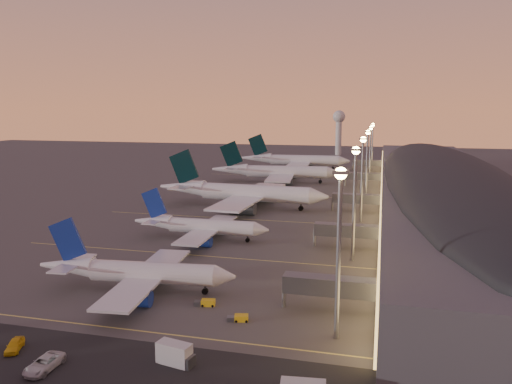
# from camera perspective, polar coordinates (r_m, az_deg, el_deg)

# --- Properties ---
(ground) EXTENTS (700.00, 700.00, 0.00)m
(ground) POSITION_cam_1_polar(r_m,az_deg,el_deg) (123.37, -6.09, -6.55)
(ground) COLOR #464341
(airliner_narrow_south) EXTENTS (38.62, 34.66, 13.79)m
(airliner_narrow_south) POSITION_cam_1_polar(r_m,az_deg,el_deg) (97.88, -13.56, -8.91)
(airliner_narrow_south) COLOR silver
(airliner_narrow_south) RESTS_ON ground
(airliner_narrow_north) EXTENTS (37.10, 33.00, 13.31)m
(airliner_narrow_north) POSITION_cam_1_polar(r_m,az_deg,el_deg) (132.23, -6.39, -3.92)
(airliner_narrow_north) COLOR silver
(airliner_narrow_north) RESTS_ON ground
(airliner_wide_near) EXTENTS (61.79, 56.33, 19.78)m
(airliner_wide_near) POSITION_cam_1_polar(r_m,az_deg,el_deg) (173.46, -1.74, -0.07)
(airliner_wide_near) COLOR silver
(airliner_wide_near) RESTS_ON ground
(airliner_wide_mid) EXTENTS (59.84, 54.83, 19.14)m
(airliner_wide_mid) POSITION_cam_1_polar(r_m,az_deg,el_deg) (231.63, 2.25, 2.32)
(airliner_wide_mid) COLOR silver
(airliner_wide_mid) RESTS_ON ground
(airliner_wide_far) EXTENTS (61.56, 56.09, 19.71)m
(airliner_wide_far) POSITION_cam_1_polar(r_m,az_deg,el_deg) (282.85, 4.49, 3.65)
(airliner_wide_far) COLOR silver
(airliner_wide_far) RESTS_ON ground
(terminal_building) EXTENTS (56.35, 255.00, 17.46)m
(terminal_building) POSITION_cam_1_polar(r_m,az_deg,el_deg) (186.33, 20.34, 1.15)
(terminal_building) COLOR #4E4F53
(terminal_building) RESTS_ON ground
(light_masts) EXTENTS (2.20, 217.20, 25.90)m
(light_masts) POSITION_cam_1_polar(r_m,az_deg,el_deg) (176.88, 12.39, 3.97)
(light_masts) COLOR gray
(light_masts) RESTS_ON ground
(radar_tower) EXTENTS (9.00, 9.00, 32.50)m
(radar_tower) POSITION_cam_1_polar(r_m,az_deg,el_deg) (372.56, 9.45, 7.56)
(radar_tower) COLOR silver
(radar_tower) RESTS_ON ground
(service_lane) EXTENTS (260.00, 16.00, 0.01)m
(service_lane) POSITION_cam_1_polar(r_m,az_deg,el_deg) (76.96, -21.40, -17.47)
(service_lane) COLOR black
(service_lane) RESTS_ON ground
(lane_markings) EXTENTS (90.00, 180.36, 0.00)m
(lane_markings) POSITION_cam_1_polar(r_m,az_deg,el_deg) (160.31, -1.13, -2.72)
(lane_markings) COLOR #D8C659
(lane_markings) RESTS_ON ground
(baggage_tug_a) EXTENTS (3.64, 2.14, 1.02)m
(baggage_tug_a) POSITION_cam_1_polar(r_m,az_deg,el_deg) (83.54, -1.99, -14.21)
(baggage_tug_a) COLOR yellow
(baggage_tug_a) RESTS_ON ground
(baggage_tug_b) EXTENTS (3.81, 2.05, 1.08)m
(baggage_tug_b) POSITION_cam_1_polar(r_m,az_deg,el_deg) (89.82, -5.79, -12.49)
(baggage_tug_b) COLOR yellow
(baggage_tug_b) RESTS_ON ground
(catering_truck_a) EXTENTS (5.54, 3.02, 2.95)m
(catering_truck_a) POSITION_cam_1_polar(r_m,az_deg,el_deg) (71.46, -9.12, -17.85)
(catering_truck_a) COLOR silver
(catering_truck_a) RESTS_ON ground
(service_van_b) EXTENTS (3.44, 4.94, 1.56)m
(service_van_b) POSITION_cam_1_polar(r_m,az_deg,el_deg) (81.96, -25.87, -15.46)
(service_van_b) COLOR yellow
(service_van_b) RESTS_ON ground
(service_van_c) EXTENTS (2.93, 6.25, 1.73)m
(service_van_c) POSITION_cam_1_polar(r_m,az_deg,el_deg) (74.92, -23.06, -17.62)
(service_van_c) COLOR silver
(service_van_c) RESTS_ON ground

